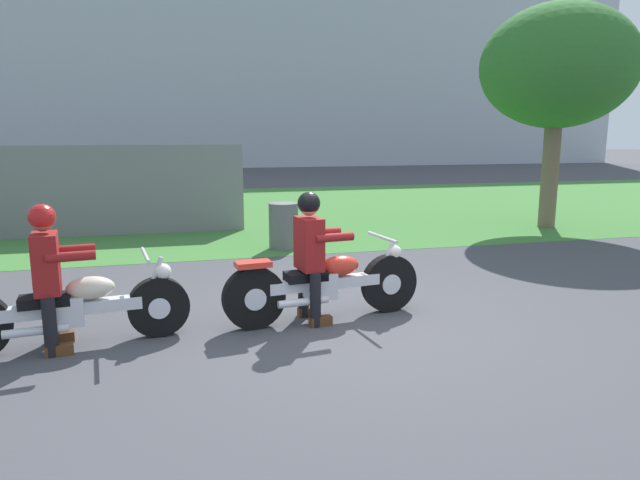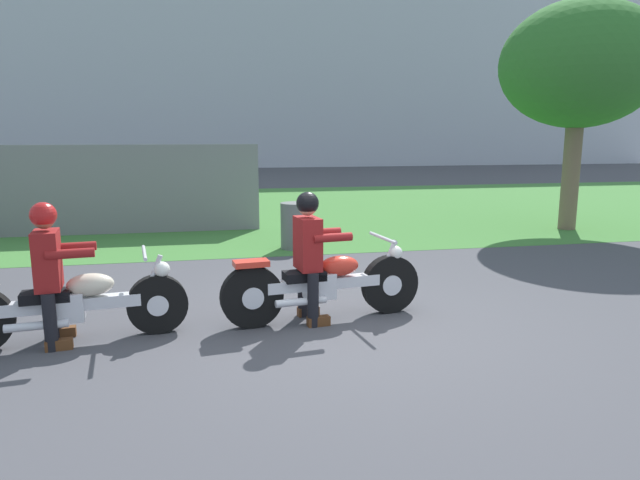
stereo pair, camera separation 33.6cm
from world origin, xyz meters
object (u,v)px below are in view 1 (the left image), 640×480
Objects in this scene: rider_follow at (49,266)px; tree_roadside at (558,67)px; rider_lead at (311,247)px; motorcycle_lead at (325,284)px; motorcycle_follow at (72,309)px; trash_can at (284,226)px.

tree_roadside reaches higher than rider_follow.
rider_lead reaches higher than rider_follow.
motorcycle_lead is 2.54m from motorcycle_follow.
rider_follow reaches higher than trash_can.
tree_roadside is at bearing 22.28° from motorcycle_follow.
rider_lead is at bearing -3.25° from rider_follow.
tree_roadside is at bearing 29.54° from rider_lead.
tree_roadside is at bearing 8.51° from trash_can.
tree_roadside reaches higher than motorcycle_follow.
motorcycle_follow is 10.63m from tree_roadside.
trash_can is (0.48, 3.97, -0.42)m from rider_lead.
tree_roadside is at bearing 21.92° from rider_follow.
rider_lead is (-0.17, -0.02, 0.42)m from motorcycle_lead.
tree_roadside is (9.04, 5.05, 2.57)m from rider_follow.
rider_follow is 5.14m from trash_can.
tree_roadside reaches higher than trash_can.
motorcycle_follow is (-2.36, -0.16, -0.45)m from rider_lead.
rider_follow is (-2.70, -0.20, 0.40)m from motorcycle_lead.
rider_lead is 2.54m from rider_follow.
motorcycle_lead is at bearing -3.09° from rider_follow.
rider_follow is at bearing 176.91° from motorcycle_lead.
trash_can is at bearing 46.80° from rider_follow.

